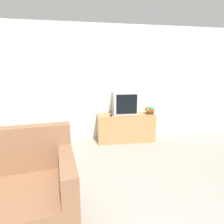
{
  "coord_description": "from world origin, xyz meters",
  "views": [
    {
      "loc": [
        -0.05,
        -1.04,
        1.48
      ],
      "look_at": [
        0.42,
        2.21,
        0.8
      ],
      "focal_mm": 28.0,
      "sensor_mm": 36.0,
      "label": 1
    }
  ],
  "objects_px": {
    "remote_on_stand": "(111,115)",
    "book_stack": "(150,111)",
    "television": "(125,103)",
    "tv_stand": "(126,127)"
  },
  "relations": [
    {
      "from": "remote_on_stand",
      "to": "book_stack",
      "type": "bearing_deg",
      "value": 3.93
    },
    {
      "from": "book_stack",
      "to": "remote_on_stand",
      "type": "bearing_deg",
      "value": -176.07
    },
    {
      "from": "remote_on_stand",
      "to": "tv_stand",
      "type": "bearing_deg",
      "value": 17.33
    },
    {
      "from": "tv_stand",
      "to": "book_stack",
      "type": "xyz_separation_m",
      "value": [
        0.55,
        -0.05,
        0.39
      ]
    },
    {
      "from": "tv_stand",
      "to": "remote_on_stand",
      "type": "distance_m",
      "value": 0.49
    },
    {
      "from": "tv_stand",
      "to": "television",
      "type": "relative_size",
      "value": 2.38
    },
    {
      "from": "television",
      "to": "book_stack",
      "type": "distance_m",
      "value": 0.59
    },
    {
      "from": "book_stack",
      "to": "remote_on_stand",
      "type": "distance_m",
      "value": 0.91
    },
    {
      "from": "television",
      "to": "book_stack",
      "type": "bearing_deg",
      "value": -10.5
    },
    {
      "from": "book_stack",
      "to": "remote_on_stand",
      "type": "xyz_separation_m",
      "value": [
        -0.9,
        -0.06,
        -0.07
      ]
    }
  ]
}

